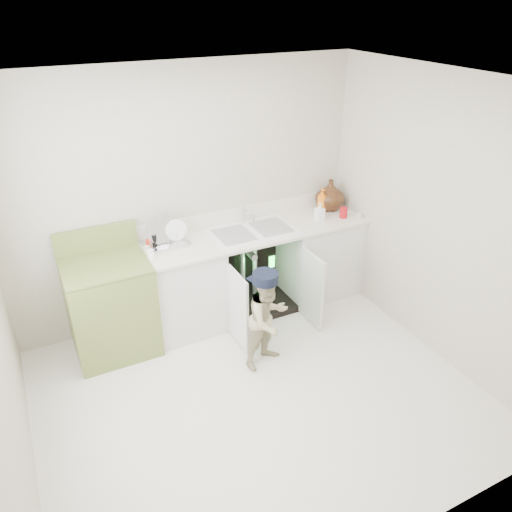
% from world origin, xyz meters
% --- Properties ---
extents(ground, '(3.50, 3.50, 0.00)m').
position_xyz_m(ground, '(0.00, 0.00, 0.00)').
color(ground, silver).
rests_on(ground, ground).
extents(room_shell, '(6.00, 5.50, 1.26)m').
position_xyz_m(room_shell, '(0.00, 0.00, 1.25)').
color(room_shell, beige).
rests_on(room_shell, ground).
extents(counter_run, '(2.44, 1.02, 1.23)m').
position_xyz_m(counter_run, '(0.58, 1.21, 0.48)').
color(counter_run, silver).
rests_on(counter_run, ground).
extents(avocado_stove, '(0.73, 0.65, 1.14)m').
position_xyz_m(avocado_stove, '(-0.91, 1.18, 0.47)').
color(avocado_stove, olive).
rests_on(avocado_stove, ground).
extents(repair_worker, '(0.60, 0.74, 0.93)m').
position_xyz_m(repair_worker, '(0.28, 0.36, 0.47)').
color(repair_worker, tan).
rests_on(repair_worker, ground).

